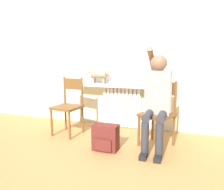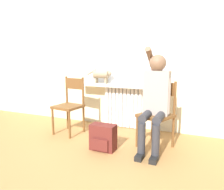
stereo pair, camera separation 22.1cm
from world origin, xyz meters
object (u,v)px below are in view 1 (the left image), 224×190
cat (100,75)px  chair_left (69,105)px  chair_right (159,112)px  person (157,96)px  backpack (106,138)px

cat → chair_left: bearing=-120.9°
chair_right → person: person is taller
backpack → chair_right: bearing=32.6°
chair_left → chair_right: size_ratio=1.00×
chair_left → cat: cat is taller
chair_left → chair_right: (1.46, -0.00, 0.00)m
person → cat: 1.31m
person → chair_left: bearing=176.0°
chair_left → backpack: 0.97m
chair_left → person: person is taller
person → backpack: 0.91m
person → backpack: person is taller
person → cat: size_ratio=2.84×
chair_right → cat: (-1.13, 0.55, 0.47)m
cat → backpack: size_ratio=1.38×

